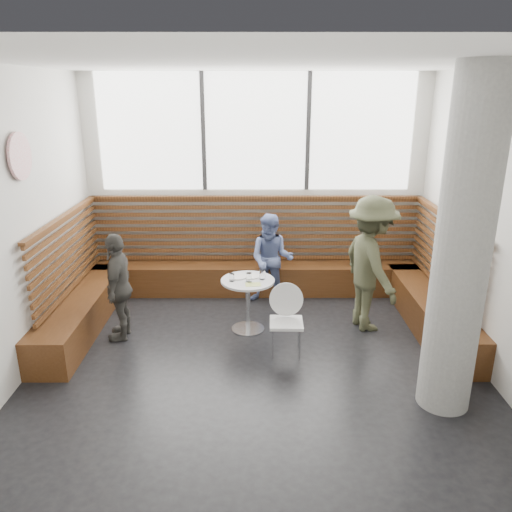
{
  "coord_description": "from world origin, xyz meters",
  "views": [
    {
      "loc": [
        -0.01,
        -4.85,
        2.97
      ],
      "look_at": [
        0.0,
        1.0,
        1.0
      ],
      "focal_mm": 35.0,
      "sensor_mm": 36.0,
      "label": 1
    }
  ],
  "objects_px": {
    "cafe_table": "(248,294)",
    "cafe_chair": "(286,314)",
    "adult_man": "(371,264)",
    "concrete_column": "(463,249)",
    "child_back": "(272,259)",
    "child_left": "(119,286)"
  },
  "relations": [
    {
      "from": "cafe_table",
      "to": "cafe_chair",
      "type": "xyz_separation_m",
      "value": [
        0.45,
        -0.57,
        -0.01
      ]
    },
    {
      "from": "cafe_chair",
      "to": "cafe_table",
      "type": "bearing_deg",
      "value": 130.18
    },
    {
      "from": "cafe_chair",
      "to": "adult_man",
      "type": "bearing_deg",
      "value": 32.57
    },
    {
      "from": "cafe_table",
      "to": "cafe_chair",
      "type": "distance_m",
      "value": 0.72
    },
    {
      "from": "concrete_column",
      "to": "child_back",
      "type": "bearing_deg",
      "value": 123.34
    },
    {
      "from": "cafe_chair",
      "to": "adult_man",
      "type": "relative_size",
      "value": 0.48
    },
    {
      "from": "concrete_column",
      "to": "adult_man",
      "type": "bearing_deg",
      "value": 103.59
    },
    {
      "from": "cafe_table",
      "to": "child_back",
      "type": "bearing_deg",
      "value": 69.89
    },
    {
      "from": "cafe_chair",
      "to": "child_back",
      "type": "distance_m",
      "value": 1.48
    },
    {
      "from": "concrete_column",
      "to": "cafe_table",
      "type": "height_order",
      "value": "concrete_column"
    },
    {
      "from": "cafe_chair",
      "to": "child_back",
      "type": "xyz_separation_m",
      "value": [
        -0.12,
        1.46,
        0.17
      ]
    },
    {
      "from": "child_back",
      "to": "cafe_chair",
      "type": "bearing_deg",
      "value": -74.92
    },
    {
      "from": "child_back",
      "to": "child_left",
      "type": "height_order",
      "value": "child_left"
    },
    {
      "from": "cafe_chair",
      "to": "adult_man",
      "type": "distance_m",
      "value": 1.34
    },
    {
      "from": "adult_man",
      "to": "child_back",
      "type": "xyz_separation_m",
      "value": [
        -1.22,
        0.81,
        -0.21
      ]
    },
    {
      "from": "concrete_column",
      "to": "child_left",
      "type": "distance_m",
      "value": 3.91
    },
    {
      "from": "concrete_column",
      "to": "adult_man",
      "type": "height_order",
      "value": "concrete_column"
    },
    {
      "from": "concrete_column",
      "to": "cafe_chair",
      "type": "bearing_deg",
      "value": 146.17
    },
    {
      "from": "cafe_table",
      "to": "child_back",
      "type": "height_order",
      "value": "child_back"
    },
    {
      "from": "cafe_chair",
      "to": "child_left",
      "type": "distance_m",
      "value": 2.07
    },
    {
      "from": "concrete_column",
      "to": "child_left",
      "type": "height_order",
      "value": "concrete_column"
    },
    {
      "from": "child_left",
      "to": "cafe_chair",
      "type": "bearing_deg",
      "value": 77.88
    }
  ]
}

